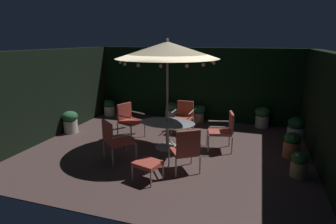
{
  "coord_description": "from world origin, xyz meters",
  "views": [
    {
      "loc": [
        2.18,
        -6.77,
        2.86
      ],
      "look_at": [
        -0.04,
        0.04,
        1.0
      ],
      "focal_mm": 29.91,
      "sensor_mm": 36.0,
      "label": 1
    }
  ],
  "objects_px": {
    "potted_plant_back_right": "(199,113)",
    "ottoman_footrest": "(148,164)",
    "patio_umbrella": "(167,50)",
    "potted_plant_left_near": "(292,145)",
    "potted_plant_right_far": "(297,127)",
    "patio_chair_south": "(186,148)",
    "patio_dining_table": "(167,129)",
    "potted_plant_back_left": "(299,164)",
    "potted_plant_back_center": "(171,111)",
    "potted_plant_left_far": "(109,108)",
    "patio_chair_northeast": "(184,115)",
    "potted_plant_right_near": "(70,121)",
    "patio_chair_southeast": "(115,138)",
    "potted_plant_front_corner": "(262,116)",
    "patio_chair_north": "(224,129)",
    "patio_chair_east": "(128,118)"
  },
  "relations": [
    {
      "from": "potted_plant_left_near",
      "to": "potted_plant_back_center",
      "type": "height_order",
      "value": "potted_plant_back_center"
    },
    {
      "from": "patio_chair_southeast",
      "to": "potted_plant_left_far",
      "type": "distance_m",
      "value": 4.3
    },
    {
      "from": "potted_plant_right_near",
      "to": "potted_plant_back_right",
      "type": "bearing_deg",
      "value": 34.15
    },
    {
      "from": "potted_plant_back_center",
      "to": "patio_chair_south",
      "type": "bearing_deg",
      "value": -68.33
    },
    {
      "from": "patio_dining_table",
      "to": "potted_plant_back_right",
      "type": "distance_m",
      "value": 2.74
    },
    {
      "from": "patio_dining_table",
      "to": "potted_plant_back_right",
      "type": "relative_size",
      "value": 2.48
    },
    {
      "from": "patio_dining_table",
      "to": "potted_plant_left_near",
      "type": "height_order",
      "value": "patio_dining_table"
    },
    {
      "from": "ottoman_footrest",
      "to": "potted_plant_back_center",
      "type": "height_order",
      "value": "potted_plant_back_center"
    },
    {
      "from": "potted_plant_left_near",
      "to": "potted_plant_left_far",
      "type": "distance_m",
      "value": 6.64
    },
    {
      "from": "potted_plant_back_left",
      "to": "potted_plant_left_far",
      "type": "bearing_deg",
      "value": 153.46
    },
    {
      "from": "potted_plant_front_corner",
      "to": "potted_plant_right_near",
      "type": "height_order",
      "value": "potted_plant_front_corner"
    },
    {
      "from": "potted_plant_left_near",
      "to": "patio_chair_northeast",
      "type": "bearing_deg",
      "value": 160.36
    },
    {
      "from": "patio_chair_northeast",
      "to": "potted_plant_back_left",
      "type": "xyz_separation_m",
      "value": [
        3.13,
        -2.16,
        -0.26
      ]
    },
    {
      "from": "patio_dining_table",
      "to": "potted_plant_back_left",
      "type": "distance_m",
      "value": 3.26
    },
    {
      "from": "patio_umbrella",
      "to": "potted_plant_left_near",
      "type": "xyz_separation_m",
      "value": [
        3.13,
        0.39,
        -2.27
      ]
    },
    {
      "from": "potted_plant_left_near",
      "to": "potted_plant_back_left",
      "type": "distance_m",
      "value": 1.06
    },
    {
      "from": "patio_chair_northeast",
      "to": "patio_chair_south",
      "type": "xyz_separation_m",
      "value": [
        0.78,
        -2.73,
        0.02
      ]
    },
    {
      "from": "patio_dining_table",
      "to": "potted_plant_back_left",
      "type": "height_order",
      "value": "patio_dining_table"
    },
    {
      "from": "patio_chair_east",
      "to": "patio_chair_southeast",
      "type": "bearing_deg",
      "value": -74.7
    },
    {
      "from": "potted_plant_left_near",
      "to": "patio_chair_southeast",
      "type": "bearing_deg",
      "value": -159.05
    },
    {
      "from": "potted_plant_back_center",
      "to": "patio_dining_table",
      "type": "bearing_deg",
      "value": -74.97
    },
    {
      "from": "potted_plant_back_right",
      "to": "ottoman_footrest",
      "type": "bearing_deg",
      "value": -91.48
    },
    {
      "from": "patio_umbrella",
      "to": "patio_dining_table",
      "type": "bearing_deg",
      "value": 4.69
    },
    {
      "from": "potted_plant_back_left",
      "to": "potted_plant_right_near",
      "type": "bearing_deg",
      "value": 171.55
    },
    {
      "from": "patio_umbrella",
      "to": "ottoman_footrest",
      "type": "bearing_deg",
      "value": -84.77
    },
    {
      "from": "patio_dining_table",
      "to": "patio_chair_north",
      "type": "distance_m",
      "value": 1.49
    },
    {
      "from": "patio_chair_south",
      "to": "potted_plant_back_right",
      "type": "bearing_deg",
      "value": 97.87
    },
    {
      "from": "patio_chair_northeast",
      "to": "potted_plant_back_left",
      "type": "distance_m",
      "value": 3.81
    },
    {
      "from": "patio_umbrella",
      "to": "potted_plant_left_far",
      "type": "height_order",
      "value": "patio_umbrella"
    },
    {
      "from": "potted_plant_back_left",
      "to": "potted_plant_right_far",
      "type": "bearing_deg",
      "value": 85.09
    },
    {
      "from": "potted_plant_left_far",
      "to": "patio_chair_east",
      "type": "bearing_deg",
      "value": -48.1
    },
    {
      "from": "patio_umbrella",
      "to": "potted_plant_left_far",
      "type": "xyz_separation_m",
      "value": [
        -3.17,
        2.5,
        -2.28
      ]
    },
    {
      "from": "patio_chair_south",
      "to": "patio_chair_southeast",
      "type": "bearing_deg",
      "value": 177.63
    },
    {
      "from": "ottoman_footrest",
      "to": "potted_plant_back_right",
      "type": "xyz_separation_m",
      "value": [
        0.12,
        4.54,
        -0.02
      ]
    },
    {
      "from": "patio_chair_east",
      "to": "potted_plant_left_far",
      "type": "bearing_deg",
      "value": 131.9
    },
    {
      "from": "potted_plant_left_far",
      "to": "potted_plant_right_near",
      "type": "bearing_deg",
      "value": -93.36
    },
    {
      "from": "patio_dining_table",
      "to": "ottoman_footrest",
      "type": "relative_size",
      "value": 2.41
    },
    {
      "from": "patio_umbrella",
      "to": "potted_plant_right_far",
      "type": "distance_m",
      "value": 4.63
    },
    {
      "from": "potted_plant_back_right",
      "to": "potted_plant_right_near",
      "type": "relative_size",
      "value": 0.86
    },
    {
      "from": "patio_umbrella",
      "to": "patio_chair_east",
      "type": "xyz_separation_m",
      "value": [
        -1.39,
        0.52,
        -2.01
      ]
    },
    {
      "from": "patio_dining_table",
      "to": "potted_plant_right_near",
      "type": "height_order",
      "value": "patio_dining_table"
    },
    {
      "from": "patio_dining_table",
      "to": "patio_chair_south",
      "type": "xyz_separation_m",
      "value": [
        0.83,
        -1.24,
        0.02
      ]
    },
    {
      "from": "patio_umbrella",
      "to": "patio_chair_south",
      "type": "bearing_deg",
      "value": -56.16
    },
    {
      "from": "patio_chair_northeast",
      "to": "ottoman_footrest",
      "type": "xyz_separation_m",
      "value": [
        0.12,
        -3.3,
        -0.19
      ]
    },
    {
      "from": "potted_plant_front_corner",
      "to": "patio_umbrella",
      "type": "bearing_deg",
      "value": -131.37
    },
    {
      "from": "potted_plant_left_near",
      "to": "potted_plant_left_far",
      "type": "xyz_separation_m",
      "value": [
        -6.3,
        2.11,
        -0.01
      ]
    },
    {
      "from": "potted_plant_back_right",
      "to": "patio_chair_east",
      "type": "bearing_deg",
      "value": -127.3
    },
    {
      "from": "patio_umbrella",
      "to": "potted_plant_front_corner",
      "type": "bearing_deg",
      "value": 48.63
    },
    {
      "from": "patio_chair_northeast",
      "to": "patio_chair_south",
      "type": "height_order",
      "value": "patio_chair_south"
    },
    {
      "from": "patio_chair_north",
      "to": "potted_plant_back_left",
      "type": "xyz_separation_m",
      "value": [
        1.73,
        -1.01,
        -0.31
      ]
    }
  ]
}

